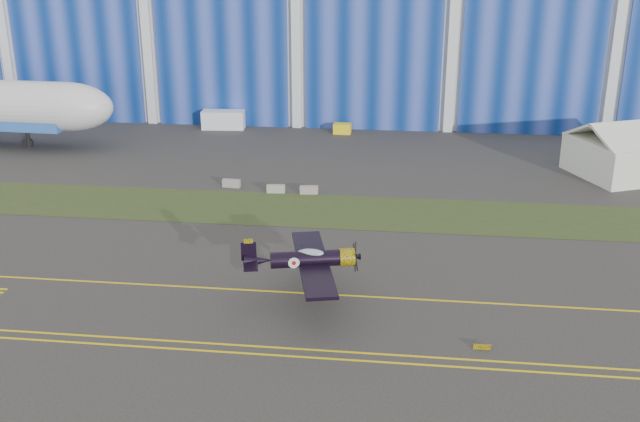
# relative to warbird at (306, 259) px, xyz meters

# --- Properties ---
(ground) EXTENTS (260.00, 260.00, 0.00)m
(ground) POSITION_rel_warbird_xyz_m (-9.05, 6.35, -3.57)
(ground) COLOR #393633
(ground) RESTS_ON ground
(grass_median) EXTENTS (260.00, 10.00, 0.02)m
(grass_median) POSITION_rel_warbird_xyz_m (-9.05, 20.35, -3.55)
(grass_median) COLOR #475128
(grass_median) RESTS_ON ground
(hangar) EXTENTS (220.00, 45.70, 30.00)m
(hangar) POSITION_rel_warbird_xyz_m (-9.05, 78.14, 11.39)
(hangar) COLOR silver
(hangar) RESTS_ON ground
(taxiway_centreline) EXTENTS (200.00, 0.20, 0.02)m
(taxiway_centreline) POSITION_rel_warbird_xyz_m (-9.05, 1.35, -3.56)
(taxiway_centreline) COLOR yellow
(taxiway_centreline) RESTS_ON ground
(edge_line_near) EXTENTS (80.00, 0.20, 0.02)m
(edge_line_near) POSITION_rel_warbird_xyz_m (-9.05, -8.15, -3.56)
(edge_line_near) COLOR yellow
(edge_line_near) RESTS_ON ground
(edge_line_far) EXTENTS (80.00, 0.20, 0.02)m
(edge_line_far) POSITION_rel_warbird_xyz_m (-9.05, -7.15, -3.56)
(edge_line_far) COLOR yellow
(edge_line_far) RESTS_ON ground
(guard_board_right) EXTENTS (1.20, 0.15, 0.35)m
(guard_board_right) POSITION_rel_warbird_xyz_m (12.95, -5.65, -3.39)
(guard_board_right) COLOR yellow
(guard_board_right) RESTS_ON ground
(warbird) EXTENTS (12.68, 14.23, 3.63)m
(warbird) POSITION_rel_warbird_xyz_m (0.00, 0.00, 0.00)
(warbird) COLOR black
(warbird) RESTS_ON ground
(tent) EXTENTS (17.23, 15.26, 6.62)m
(tent) POSITION_rel_warbird_xyz_m (34.28, 37.48, -0.26)
(tent) COLOR white
(tent) RESTS_ON ground
(shipping_container) EXTENTS (6.31, 2.93, 2.66)m
(shipping_container) POSITION_rel_warbird_xyz_m (-19.66, 53.42, -2.24)
(shipping_container) COLOR white
(shipping_container) RESTS_ON ground
(tug) EXTENTS (2.51, 1.62, 1.44)m
(tug) POSITION_rel_warbird_xyz_m (-2.08, 52.62, -2.85)
(tug) COLOR yellow
(tug) RESTS_ON ground
(barrier_a) EXTENTS (2.05, 0.78, 0.90)m
(barrier_a) POSITION_rel_warbird_xyz_m (-12.22, 26.80, -3.12)
(barrier_a) COLOR gray
(barrier_a) RESTS_ON ground
(barrier_b) EXTENTS (2.04, 0.73, 0.90)m
(barrier_b) POSITION_rel_warbird_xyz_m (-6.89, 25.44, -3.12)
(barrier_b) COLOR #959C8A
(barrier_b) RESTS_ON ground
(barrier_c) EXTENTS (2.05, 0.79, 0.90)m
(barrier_c) POSITION_rel_warbird_xyz_m (-3.22, 25.51, -3.12)
(barrier_c) COLOR gray
(barrier_c) RESTS_ON ground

